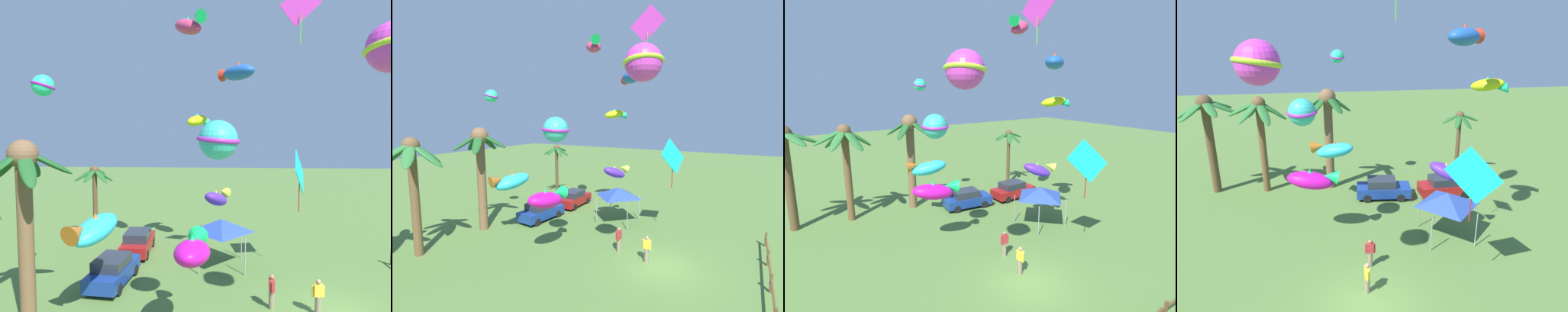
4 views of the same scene
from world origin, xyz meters
The scene contains 21 objects.
ground_plane centered at (0.00, 0.00, 0.00)m, with size 120.00×120.00×0.00m, color #567A38.
palm_tree_0 centered at (-6.03, 13.39, 5.41)m, with size 4.20×3.96×7.30m.
palm_tree_1 centered at (9.50, 14.13, 4.18)m, with size 3.03×2.77×5.57m.
palm_tree_2 centered at (-1.09, 13.35, 5.39)m, with size 3.60×3.67×7.74m.
rail_fence centered at (0.23, -5.22, 0.59)m, with size 11.69×0.12×0.95m.
parked_car_0 centered at (2.63, 10.81, 0.75)m, with size 4.06×2.12×1.51m.
parked_car_1 centered at (7.25, 10.50, 0.75)m, with size 3.93×1.81×1.51m.
spectator_0 centered at (0.10, 0.94, 0.81)m, with size 0.26×0.55×1.59m.
spectator_1 centered at (0.52, 2.88, 0.81)m, with size 0.55×0.26×1.59m.
festival_tent centered at (5.38, 5.05, 2.47)m, with size 2.86×2.86×2.85m.
kite_fish_0 centered at (-2.25, 6.30, 3.66)m, with size 3.11×1.54×1.39m.
kite_diamond_1 centered at (4.72, 0.70, 5.71)m, with size 2.35×1.02×3.51m.
kite_ball_2 centered at (-0.32, 12.79, 10.00)m, with size 1.32×1.31×0.92m.
kite_fish_3 centered at (4.54, 6.90, 13.88)m, with size 2.69×2.28×1.50m.
kite_fish_4 centered at (5.38, 5.31, 4.12)m, with size 2.48×1.99×1.39m.
kite_fish_5 centered at (-0.97, 10.53, 4.01)m, with size 3.22×2.09×1.45m.
kite_ball_6 centered at (-2.59, 5.39, 7.76)m, with size 1.77×1.77×1.41m.
kite_fish_7 centered at (7.94, 6.54, 8.75)m, with size 2.23×1.84×1.00m.
kite_fish_8 centered at (5.33, 4.23, 11.41)m, with size 2.60×2.38×1.06m.
kite_ball_9 centered at (-3.70, 0.10, 10.64)m, with size 2.40×2.40×1.55m.
kite_diamond_10 centered at (1.36, 1.64, 13.74)m, with size 0.40×1.98×2.77m.
Camera 2 is at (-15.31, -3.89, 8.36)m, focal length 26.23 mm.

